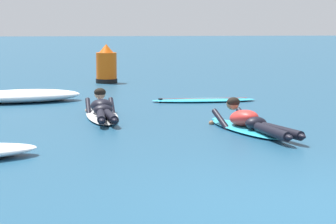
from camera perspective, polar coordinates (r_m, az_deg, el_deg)
name	(u,v)px	position (r m, az deg, el deg)	size (l,w,h in m)	color
ground_plane	(178,94)	(16.16, 0.86, 1.57)	(120.00, 120.00, 0.00)	navy
surfer_near	(249,123)	(10.65, 6.89, -0.95)	(1.08, 2.65, 0.54)	#2DB2D1
surfer_far	(102,111)	(12.16, -5.59, 0.12)	(0.69, 2.71, 0.54)	white
drifting_surfboard	(203,100)	(14.56, 2.99, 1.02)	(2.26, 0.59, 0.16)	#2DB2D1
whitewater_back	(22,96)	(14.77, -12.27, 1.30)	(2.70, 1.57, 0.27)	white
channel_marker_buoy	(106,67)	(18.97, -5.23, 3.79)	(0.60, 0.60, 1.09)	#EA5B0F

